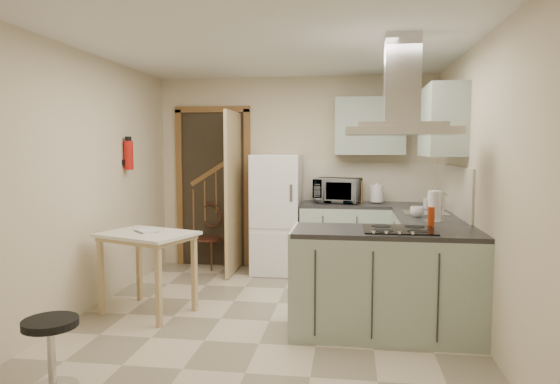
# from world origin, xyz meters

# --- Properties ---
(floor) EXTENTS (4.20, 4.20, 0.00)m
(floor) POSITION_xyz_m (0.00, 0.00, 0.00)
(floor) COLOR beige
(floor) RESTS_ON ground
(ceiling) EXTENTS (4.20, 4.20, 0.00)m
(ceiling) POSITION_xyz_m (0.00, 0.00, 2.50)
(ceiling) COLOR silver
(ceiling) RESTS_ON back_wall
(back_wall) EXTENTS (3.60, 0.00, 3.60)m
(back_wall) POSITION_xyz_m (0.00, 2.10, 1.25)
(back_wall) COLOR beige
(back_wall) RESTS_ON floor
(left_wall) EXTENTS (0.00, 4.20, 4.20)m
(left_wall) POSITION_xyz_m (-1.80, 0.00, 1.25)
(left_wall) COLOR beige
(left_wall) RESTS_ON floor
(right_wall) EXTENTS (0.00, 4.20, 4.20)m
(right_wall) POSITION_xyz_m (1.80, 0.00, 1.25)
(right_wall) COLOR beige
(right_wall) RESTS_ON floor
(doorway) EXTENTS (1.10, 0.12, 2.10)m
(doorway) POSITION_xyz_m (-1.10, 2.07, 1.05)
(doorway) COLOR brown
(doorway) RESTS_ON floor
(fridge) EXTENTS (0.60, 0.60, 1.50)m
(fridge) POSITION_xyz_m (-0.20, 1.80, 0.75)
(fridge) COLOR white
(fridge) RESTS_ON floor
(counter_back) EXTENTS (1.08, 0.60, 0.90)m
(counter_back) POSITION_xyz_m (0.66, 1.80, 0.45)
(counter_back) COLOR #9EB2A0
(counter_back) RESTS_ON floor
(counter_right) EXTENTS (0.60, 1.95, 0.90)m
(counter_right) POSITION_xyz_m (1.50, 1.12, 0.45)
(counter_right) COLOR #9EB2A0
(counter_right) RESTS_ON floor
(splashback) EXTENTS (1.68, 0.02, 0.50)m
(splashback) POSITION_xyz_m (0.96, 2.09, 1.15)
(splashback) COLOR beige
(splashback) RESTS_ON counter_back
(wall_cabinet_back) EXTENTS (0.85, 0.35, 0.70)m
(wall_cabinet_back) POSITION_xyz_m (0.95, 1.93, 1.85)
(wall_cabinet_back) COLOR #9EB2A0
(wall_cabinet_back) RESTS_ON back_wall
(wall_cabinet_right) EXTENTS (0.35, 0.90, 0.70)m
(wall_cabinet_right) POSITION_xyz_m (1.62, 0.85, 1.85)
(wall_cabinet_right) COLOR #9EB2A0
(wall_cabinet_right) RESTS_ON right_wall
(peninsula) EXTENTS (1.55, 0.65, 0.90)m
(peninsula) POSITION_xyz_m (1.02, -0.18, 0.45)
(peninsula) COLOR #9EB2A0
(peninsula) RESTS_ON floor
(hob) EXTENTS (0.58, 0.50, 0.01)m
(hob) POSITION_xyz_m (1.12, -0.18, 0.91)
(hob) COLOR black
(hob) RESTS_ON peninsula
(extractor_hood) EXTENTS (0.90, 0.55, 0.10)m
(extractor_hood) POSITION_xyz_m (1.12, -0.18, 1.72)
(extractor_hood) COLOR silver
(extractor_hood) RESTS_ON ceiling
(sink) EXTENTS (0.45, 0.40, 0.01)m
(sink) POSITION_xyz_m (1.50, 0.95, 0.91)
(sink) COLOR silver
(sink) RESTS_ON counter_right
(fire_extinguisher) EXTENTS (0.10, 0.10, 0.32)m
(fire_extinguisher) POSITION_xyz_m (-1.74, 0.90, 1.50)
(fire_extinguisher) COLOR #B2140F
(fire_extinguisher) RESTS_ON left_wall
(drop_leaf_table) EXTENTS (1.00, 0.87, 0.78)m
(drop_leaf_table) POSITION_xyz_m (-1.19, 0.07, 0.39)
(drop_leaf_table) COLOR #D7B484
(drop_leaf_table) RESTS_ON floor
(bentwood_chair) EXTENTS (0.44, 0.44, 0.77)m
(bentwood_chair) POSITION_xyz_m (-1.12, 1.92, 0.39)
(bentwood_chair) COLOR #472F17
(bentwood_chair) RESTS_ON floor
(stool) EXTENTS (0.43, 0.43, 0.48)m
(stool) POSITION_xyz_m (-1.21, -1.47, 0.24)
(stool) COLOR black
(stool) RESTS_ON floor
(microwave) EXTENTS (0.62, 0.49, 0.30)m
(microwave) POSITION_xyz_m (0.56, 1.86, 1.05)
(microwave) COLOR black
(microwave) RESTS_ON counter_back
(kettle) EXTENTS (0.18, 0.18, 0.25)m
(kettle) POSITION_xyz_m (1.04, 1.84, 1.02)
(kettle) COLOR white
(kettle) RESTS_ON counter_back
(cereal_box) EXTENTS (0.13, 0.20, 0.27)m
(cereal_box) POSITION_xyz_m (0.80, 1.97, 1.04)
(cereal_box) COLOR orange
(cereal_box) RESTS_ON counter_back
(soap_bottle) EXTENTS (0.09, 0.09, 0.17)m
(soap_bottle) POSITION_xyz_m (1.58, 1.36, 0.98)
(soap_bottle) COLOR #A3A4AF
(soap_bottle) RESTS_ON counter_right
(paper_towel) EXTENTS (0.14, 0.14, 0.30)m
(paper_towel) POSITION_xyz_m (1.49, 0.34, 1.05)
(paper_towel) COLOR white
(paper_towel) RESTS_ON counter_right
(cup) EXTENTS (0.16, 0.16, 0.11)m
(cup) POSITION_xyz_m (1.38, 0.63, 0.95)
(cup) COLOR silver
(cup) RESTS_ON counter_right
(red_bottle) EXTENTS (0.07, 0.07, 0.17)m
(red_bottle) POSITION_xyz_m (1.42, 0.04, 0.99)
(red_bottle) COLOR #C13A10
(red_bottle) RESTS_ON peninsula
(book) EXTENTS (0.30, 0.30, 0.11)m
(book) POSITION_xyz_m (-1.28, 0.06, 0.84)
(book) COLOR #A43936
(book) RESTS_ON drop_leaf_table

